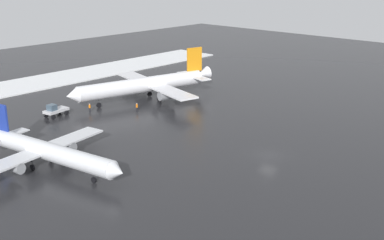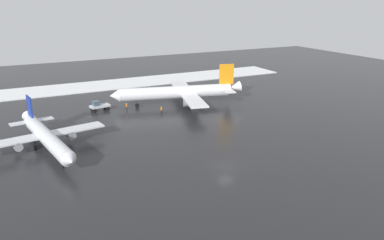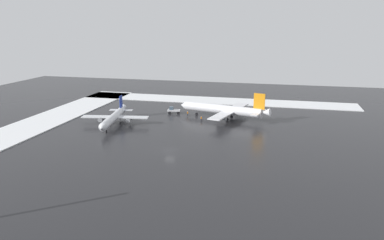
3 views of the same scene
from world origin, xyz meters
name	(u,v)px [view 1 (image 1 of 3)]	position (x,y,z in m)	size (l,w,h in m)	color
ground_plane	(268,155)	(0.00, 0.00, 0.00)	(240.00, 240.00, 0.00)	#232326
snow_bank_left	(34,83)	(-67.00, 0.00, 0.14)	(14.00, 116.00, 0.27)	white
airplane_foreground_jet	(146,85)	(-36.63, 8.51, 3.28)	(27.76, 33.10, 9.94)	white
airplane_parked_portside	(48,151)	(-19.74, -24.92, 2.61)	(26.53, 22.15, 7.90)	silver
pushback_tug	(55,110)	(-40.39, -10.98, 1.28)	(2.91, 4.89, 2.50)	silver
ground_crew_by_nose_gear	(137,107)	(-31.56, 1.54, 0.97)	(0.36, 0.36, 1.71)	black
ground_crew_near_tug	(90,107)	(-37.98, -4.87, 0.97)	(0.36, 0.36, 1.71)	black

